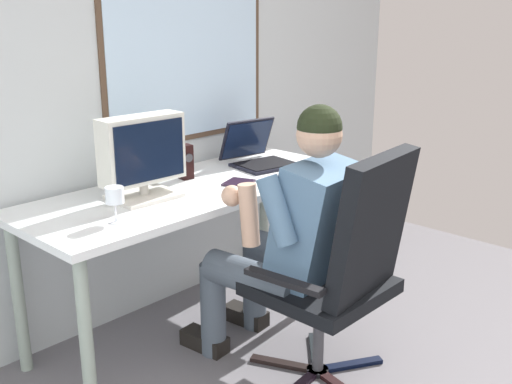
{
  "coord_description": "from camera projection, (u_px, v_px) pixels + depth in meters",
  "views": [
    {
      "loc": [
        -1.71,
        -0.34,
        1.59
      ],
      "look_at": [
        0.23,
        1.47,
        0.79
      ],
      "focal_mm": 43.16,
      "sensor_mm": 36.0,
      "label": 1
    }
  ],
  "objects": [
    {
      "name": "desk_speaker",
      "position": [
        186.0,
        162.0,
        3.08
      ],
      "size": [
        0.07,
        0.07,
        0.17
      ],
      "color": "black",
      "rests_on": "desk"
    },
    {
      "name": "cd_case",
      "position": [
        239.0,
        183.0,
        3.02
      ],
      "size": [
        0.18,
        0.17,
        0.01
      ],
      "color": "#271929",
      "rests_on": "desk"
    },
    {
      "name": "crt_monitor",
      "position": [
        142.0,
        153.0,
        2.73
      ],
      "size": [
        0.4,
        0.25,
        0.38
      ],
      "color": "beige",
      "rests_on": "desk"
    },
    {
      "name": "desk",
      "position": [
        194.0,
        202.0,
        3.0
      ],
      "size": [
        1.74,
        0.68,
        0.76
      ],
      "color": "gray",
      "rests_on": "ground"
    },
    {
      "name": "wine_glass",
      "position": [
        115.0,
        197.0,
        2.45
      ],
      "size": [
        0.07,
        0.07,
        0.15
      ],
      "color": "silver",
      "rests_on": "desk"
    },
    {
      "name": "office_chair",
      "position": [
        345.0,
        262.0,
        2.55
      ],
      "size": [
        0.64,
        0.63,
        1.05
      ],
      "color": "black",
      "rests_on": "ground"
    },
    {
      "name": "person_seated",
      "position": [
        290.0,
        234.0,
        2.7
      ],
      "size": [
        0.56,
        0.82,
        1.22
      ],
      "color": "#45505C",
      "rests_on": "ground"
    },
    {
      "name": "laptop",
      "position": [
        257.0,
        153.0,
        3.38
      ],
      "size": [
        0.37,
        0.4,
        0.24
      ],
      "color": "black",
      "rests_on": "desk"
    },
    {
      "name": "wall_rear",
      "position": [
        111.0,
        51.0,
        2.95
      ],
      "size": [
        4.67,
        0.08,
        2.77
      ],
      "color": "#B4BCBE",
      "rests_on": "ground"
    }
  ]
}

